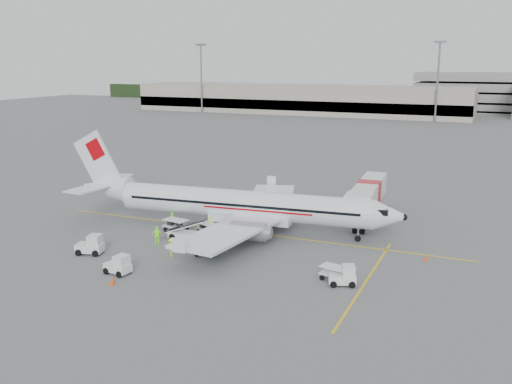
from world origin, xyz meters
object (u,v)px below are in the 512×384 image
Objects in this scene: aircraft at (243,186)px; belt_loader at (188,226)px; tug_mid at (117,264)px; jet_bridge at (368,200)px; tug_aft at (90,244)px; tug_fore at (342,275)px.

aircraft is 7.02m from belt_loader.
belt_loader is at bearing 93.93° from tug_mid.
belt_loader reaches higher than tug_mid.
jet_bridge reaches higher than tug_aft.
aircraft reaches higher than tug_mid.
tug_fore is at bearing -86.81° from jet_bridge.
belt_loader is 17.73m from tug_fore.
tug_aft is (-22.87, -1.94, 0.10)m from tug_fore.
tug_aft is at bearing -137.22° from jet_bridge.
jet_bridge is 6.85× the size of tug_aft.
aircraft is 16.15× the size of tug_mid.
jet_bridge is at bearing 39.51° from belt_loader.
aircraft reaches higher than jet_bridge.
belt_loader reaches higher than tug_aft.
aircraft is 7.02× the size of belt_loader.
tug_aft is (-9.78, -12.07, -3.85)m from aircraft.
belt_loader is 2.34× the size of tug_fore.
tug_mid is (-15.17, -24.62, -1.29)m from jet_bridge.
aircraft reaches higher than tug_aft.
tug_fore is 22.96m from tug_aft.
aircraft is at bearing 35.92° from tug_aft.
tug_mid is at bearing -98.77° from belt_loader.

